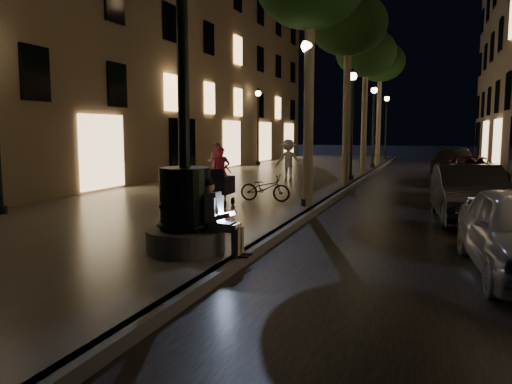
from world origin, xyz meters
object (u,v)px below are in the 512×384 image
at_px(fountain_lamppost, 185,195).
at_px(bicycle, 265,188).
at_px(lamp_curb_b, 352,110).
at_px(pedestrian_pink, 216,162).
at_px(lamp_curb_c, 374,115).
at_px(lamp_curb_a, 307,98).
at_px(lamp_curb_d, 386,118).
at_px(seated_man_laptop, 217,214).
at_px(car_second, 469,194).
at_px(tree_far, 380,63).
at_px(lamp_left_c, 258,116).
at_px(stroller, 222,185).
at_px(pedestrian_red, 221,172).
at_px(tree_third, 366,54).
at_px(lamp_left_b, 182,110).
at_px(car_rear, 453,163).
at_px(car_third, 472,173).
at_px(pedestrian_white, 288,160).

height_order(fountain_lamppost, bicycle, fountain_lamppost).
height_order(lamp_curb_b, pedestrian_pink, lamp_curb_b).
bearing_deg(lamp_curb_c, pedestrian_pink, -116.72).
relative_size(lamp_curb_a, lamp_curb_b, 1.00).
bearing_deg(lamp_curb_d, lamp_curb_c, -90.00).
relative_size(seated_man_laptop, car_second, 0.30).
distance_m(seated_man_laptop, tree_far, 24.63).
bearing_deg(lamp_curb_c, lamp_left_c, 180.00).
height_order(lamp_curb_b, stroller, lamp_curb_b).
distance_m(tree_far, pedestrian_red, 18.13).
relative_size(tree_third, tree_far, 0.96).
relative_size(seated_man_laptop, lamp_curb_d, 0.27).
xyz_separation_m(lamp_curb_b, lamp_curb_d, (0.00, 16.00, 0.00)).
height_order(lamp_curb_c, car_second, lamp_curb_c).
height_order(lamp_curb_b, lamp_left_b, same).
xyz_separation_m(fountain_lamppost, tree_far, (0.78, 24.00, 5.22)).
bearing_deg(tree_third, lamp_curb_c, 90.00).
xyz_separation_m(lamp_curb_d, car_rear, (4.30, -11.73, -2.47)).
xyz_separation_m(tree_far, lamp_curb_b, (-0.08, -10.00, -3.20)).
bearing_deg(lamp_curb_a, lamp_left_c, 113.93).
bearing_deg(bicycle, lamp_curb_a, -110.95).
height_order(stroller, pedestrian_red, pedestrian_red).
bearing_deg(car_second, lamp_curb_b, 113.06).
bearing_deg(pedestrian_pink, car_third, -177.06).
xyz_separation_m(lamp_curb_c, pedestrian_red, (-3.08, -15.01, -2.22)).
distance_m(fountain_lamppost, car_third, 15.24).
bearing_deg(lamp_left_b, lamp_curb_a, -40.20).
bearing_deg(stroller, car_second, 6.59).
relative_size(fountain_lamppost, car_rear, 0.99).
distance_m(tree_far, car_rear, 9.10).
relative_size(lamp_curb_c, pedestrian_red, 2.95).
bearing_deg(tree_far, pedestrian_white, -102.61).
relative_size(stroller, car_rear, 0.23).
bearing_deg(lamp_curb_a, pedestrian_red, 162.25).
height_order(tree_far, lamp_left_b, tree_far).
relative_size(lamp_left_b, car_third, 1.03).
distance_m(lamp_curb_a, lamp_curb_b, 8.00).
bearing_deg(pedestrian_pink, lamp_curb_c, -128.51).
relative_size(tree_third, car_rear, 1.37).
relative_size(tree_far, car_second, 1.69).
bearing_deg(stroller, pedestrian_white, 90.47).
xyz_separation_m(lamp_curb_c, pedestrian_white, (-2.45, -9.30, -2.15)).
height_order(lamp_curb_a, lamp_left_c, same).
bearing_deg(pedestrian_white, pedestrian_red, 61.84).
height_order(car_rear, pedestrian_white, pedestrian_white).
distance_m(lamp_curb_b, car_rear, 6.54).
height_order(lamp_left_c, stroller, lamp_left_c).
height_order(lamp_curb_d, car_rear, lamp_curb_d).
distance_m(car_second, pedestrian_pink, 11.04).
relative_size(lamp_left_b, car_second, 1.09).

